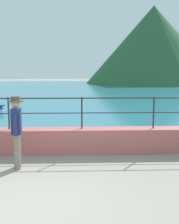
{
  "coord_description": "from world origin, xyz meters",
  "views": [
    {
      "loc": [
        0.93,
        -4.8,
        2.4
      ],
      "look_at": [
        1.26,
        3.7,
        1.1
      ],
      "focal_mm": 46.09,
      "sensor_mm": 36.0,
      "label": 1
    }
  ],
  "objects": [
    {
      "name": "promenade_wall",
      "position": [
        0.0,
        3.2,
        0.35
      ],
      "size": [
        20.0,
        0.56,
        0.7
      ],
      "primitive_type": "cube",
      "color": "#BC605B",
      "rests_on": "ground"
    },
    {
      "name": "hill_secondary",
      "position": [
        12.2,
        42.08,
        1.96
      ],
      "size": [
        14.21,
        14.21,
        3.93
      ],
      "primitive_type": "cone",
      "color": "#285633",
      "rests_on": "ground"
    },
    {
      "name": "railing",
      "position": [
        0.0,
        3.2,
        1.33
      ],
      "size": [
        18.44,
        0.04,
        0.9
      ],
      "color": "#282623",
      "rests_on": "promenade_wall"
    },
    {
      "name": "ground_plane",
      "position": [
        0.0,
        0.0,
        0.0
      ],
      "size": [
        120.0,
        120.0,
        0.0
      ],
      "primitive_type": "plane",
      "color": "gray"
    },
    {
      "name": "lake_water",
      "position": [
        0.0,
        25.84,
        0.03
      ],
      "size": [
        64.0,
        44.32,
        0.06
      ],
      "primitive_type": "cube",
      "color": "teal",
      "rests_on": "ground"
    },
    {
      "name": "person_walking",
      "position": [
        -0.55,
        1.95,
        0.98
      ],
      "size": [
        0.38,
        0.57,
        1.75
      ],
      "color": "slate",
      "rests_on": "ground"
    },
    {
      "name": "hill_main",
      "position": [
        12.55,
        40.43,
        5.93
      ],
      "size": [
        20.86,
        20.86,
        11.87
      ],
      "primitive_type": "cone",
      "color": "#285633",
      "rests_on": "ground"
    }
  ]
}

